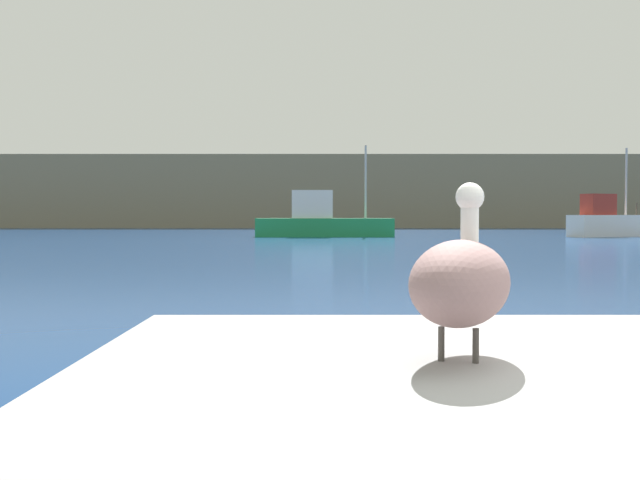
# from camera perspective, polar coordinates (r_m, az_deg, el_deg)

# --- Properties ---
(hillside_backdrop) EXTENTS (140.00, 16.47, 6.85)m
(hillside_backdrop) POSITION_cam_1_polar(r_m,az_deg,el_deg) (77.34, 1.25, 3.55)
(hillside_backdrop) COLOR #7F755B
(hillside_backdrop) RESTS_ON ground
(pier_dock) EXTENTS (3.52, 3.12, 0.57)m
(pier_dock) POSITION_cam_1_polar(r_m,az_deg,el_deg) (3.62, 10.59, -13.43)
(pier_dock) COLOR #969696
(pier_dock) RESTS_ON ground
(pelican) EXTENTS (0.72, 1.23, 0.83)m
(pelican) POSITION_cam_1_polar(r_m,az_deg,el_deg) (3.52, 10.68, -3.02)
(pelican) COLOR gray
(pelican) RESTS_ON pier_dock
(fishing_boat_white) EXTENTS (4.98, 3.38, 5.07)m
(fishing_boat_white) POSITION_cam_1_polar(r_m,az_deg,el_deg) (45.29, 20.93, 1.35)
(fishing_boat_white) COLOR white
(fishing_boat_white) RESTS_ON ground
(fishing_boat_green) EXTENTS (7.75, 2.29, 5.17)m
(fishing_boat_green) POSITION_cam_1_polar(r_m,az_deg,el_deg) (42.47, 0.14, 1.44)
(fishing_boat_green) COLOR #1E8C4C
(fishing_boat_green) RESTS_ON ground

